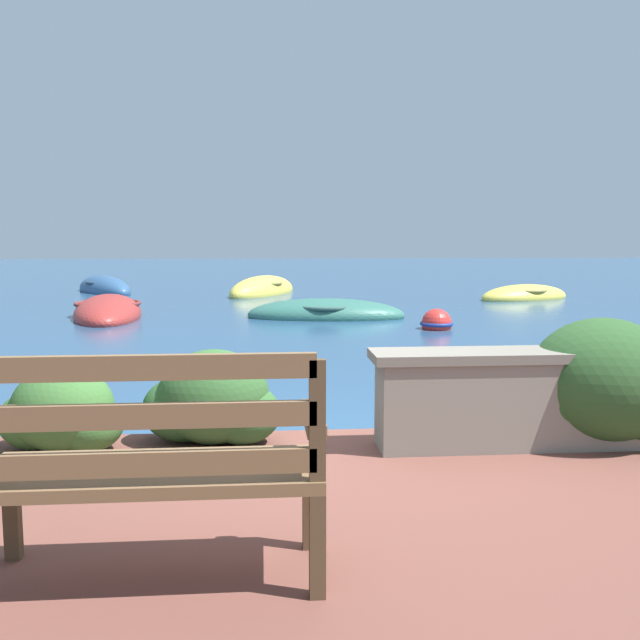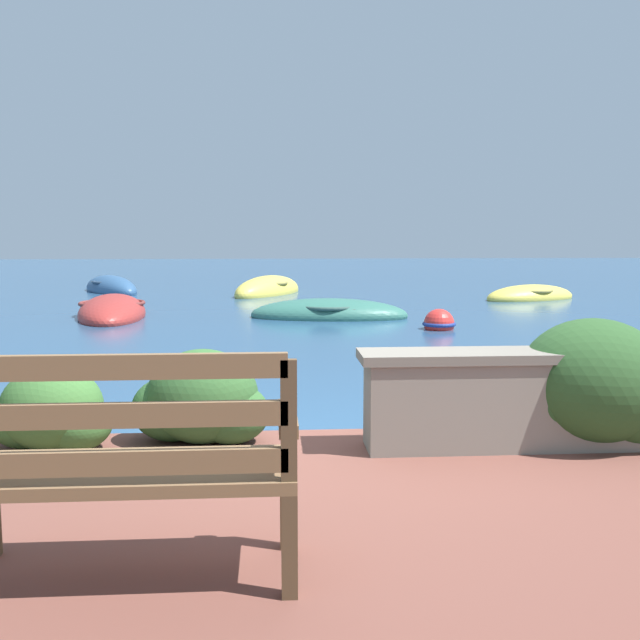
# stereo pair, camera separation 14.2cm
# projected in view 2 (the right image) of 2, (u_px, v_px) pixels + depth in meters

# --- Properties ---
(ground_plane) EXTENTS (80.00, 80.00, 0.00)m
(ground_plane) POSITION_uv_depth(u_px,v_px,m) (325.00, 460.00, 4.96)
(ground_plane) COLOR navy
(park_bench) EXTENTS (1.31, 0.48, 0.93)m
(park_bench) POSITION_uv_depth(u_px,v_px,m) (126.00, 462.00, 2.72)
(park_bench) COLOR brown
(park_bench) RESTS_ON patio_terrace
(stone_wall) EXTENTS (2.06, 0.39, 0.62)m
(stone_wall) POSITION_uv_depth(u_px,v_px,m) (521.00, 398.00, 4.50)
(stone_wall) COLOR gray
(stone_wall) RESTS_ON patio_terrace
(hedge_clump_left) EXTENTS (0.79, 0.57, 0.54)m
(hedge_clump_left) POSITION_uv_depth(u_px,v_px,m) (51.00, 413.00, 4.45)
(hedge_clump_left) COLOR #38662D
(hedge_clump_left) RESTS_ON patio_terrace
(hedge_clump_centre) EXTENTS (0.90, 0.65, 0.61)m
(hedge_clump_centre) POSITION_uv_depth(u_px,v_px,m) (201.00, 402.00, 4.61)
(hedge_clump_centre) COLOR #2D5628
(hedge_clump_centre) RESTS_ON patio_terrace
(hedge_clump_right) EXTENTS (0.78, 0.56, 0.53)m
(hedge_clump_right) POSITION_uv_depth(u_px,v_px,m) (447.00, 407.00, 4.61)
(hedge_clump_right) COLOR #38662D
(hedge_clump_right) RESTS_ON patio_terrace
(hedge_clump_far_right) EXTENTS (1.19, 0.86, 0.81)m
(hedge_clump_far_right) POSITION_uv_depth(u_px,v_px,m) (589.00, 389.00, 4.59)
(hedge_clump_far_right) COLOR #284C23
(hedge_clump_far_right) RESTS_ON patio_terrace
(rowboat_nearest) EXTENTS (3.08, 1.58, 0.63)m
(rowboat_nearest) POSITION_uv_depth(u_px,v_px,m) (329.00, 315.00, 13.34)
(rowboat_nearest) COLOR #336B5B
(rowboat_nearest) RESTS_ON ground_plane
(rowboat_mid) EXTENTS (1.74, 3.55, 0.71)m
(rowboat_mid) POSITION_uv_depth(u_px,v_px,m) (112.00, 313.00, 13.61)
(rowboat_mid) COLOR #9E2D28
(rowboat_mid) RESTS_ON ground_plane
(rowboat_far) EXTENTS (2.70, 1.89, 0.62)m
(rowboat_far) POSITION_uv_depth(u_px,v_px,m) (530.00, 297.00, 17.07)
(rowboat_far) COLOR #DBC64C
(rowboat_far) RESTS_ON ground_plane
(rowboat_outer) EXTENTS (2.28, 3.16, 0.84)m
(rowboat_outer) POSITION_uv_depth(u_px,v_px,m) (268.00, 291.00, 18.51)
(rowboat_outer) COLOR #DBC64C
(rowboat_outer) RESTS_ON ground_plane
(rowboat_distant) EXTENTS (2.31, 2.90, 0.79)m
(rowboat_distant) POSITION_uv_depth(u_px,v_px,m) (111.00, 290.00, 19.16)
(rowboat_distant) COLOR #2D517A
(rowboat_distant) RESTS_ON ground_plane
(mooring_buoy) EXTENTS (0.55, 0.55, 0.50)m
(mooring_buoy) POSITION_uv_depth(u_px,v_px,m) (439.00, 324.00, 11.72)
(mooring_buoy) COLOR red
(mooring_buoy) RESTS_ON ground_plane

